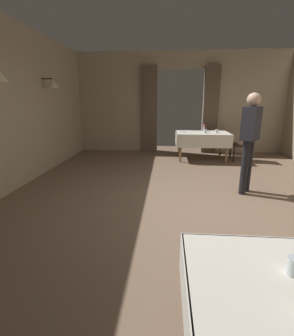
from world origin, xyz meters
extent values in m
plane|color=#7A604C|center=(0.00, 0.00, 0.00)|extent=(10.08, 10.08, 0.00)
cylinder|color=black|center=(-3.02, 1.80, 2.05)|extent=(0.24, 0.02, 0.02)
cone|color=beige|center=(-2.90, 1.80, 1.95)|extent=(0.26, 0.26, 0.18)
cube|color=tan|center=(-1.95, 4.20, 1.50)|extent=(2.50, 0.12, 3.00)
cube|color=tan|center=(1.95, 4.20, 1.50)|extent=(2.50, 0.12, 3.00)
cube|color=tan|center=(0.00, 4.20, 2.75)|extent=(1.40, 0.12, 0.50)
cube|color=brown|center=(-0.92, 4.06, 1.29)|extent=(0.44, 0.14, 2.57)
cube|color=brown|center=(0.92, 4.06, 1.29)|extent=(0.44, 0.14, 2.57)
cylinder|color=olive|center=(-0.15, -2.34, 0.35)|extent=(0.06, 0.06, 0.71)
cube|color=silver|center=(-0.26, -2.73, 0.62)|extent=(0.02, 1.00, 0.25)
cylinder|color=olive|center=(-0.01, 2.72, 0.35)|extent=(0.06, 0.06, 0.71)
cylinder|color=olive|center=(1.18, 2.72, 0.35)|extent=(0.06, 0.06, 0.71)
cylinder|color=olive|center=(-0.01, 3.50, 0.35)|extent=(0.06, 0.06, 0.71)
cylinder|color=olive|center=(1.18, 3.50, 0.35)|extent=(0.06, 0.06, 0.71)
cube|color=olive|center=(0.58, 3.11, 0.72)|extent=(1.35, 0.94, 0.03)
cube|color=silver|center=(0.58, 3.11, 0.74)|extent=(1.41, 1.00, 0.01)
cube|color=silver|center=(0.58, 2.61, 0.58)|extent=(1.41, 0.02, 0.34)
cube|color=silver|center=(0.58, 3.61, 0.58)|extent=(1.41, 0.02, 0.34)
cube|color=silver|center=(-0.12, 3.11, 0.58)|extent=(0.02, 1.00, 0.34)
cube|color=silver|center=(1.29, 3.11, 0.58)|extent=(0.02, 1.00, 0.34)
cylinder|color=black|center=(1.41, 2.85, 0.21)|extent=(0.04, 0.04, 0.42)
cylinder|color=black|center=(1.41, 3.23, 0.21)|extent=(0.04, 0.04, 0.42)
cylinder|color=black|center=(1.79, 2.85, 0.21)|extent=(0.04, 0.04, 0.42)
cylinder|color=black|center=(1.79, 3.23, 0.21)|extent=(0.04, 0.04, 0.42)
cube|color=black|center=(1.60, 3.04, 0.43)|extent=(0.44, 0.44, 0.06)
cube|color=black|center=(1.80, 3.04, 0.69)|extent=(0.05, 0.42, 0.48)
cylinder|color=silver|center=(0.28, -2.59, 0.80)|extent=(0.07, 0.07, 0.09)
cylinder|color=silver|center=(0.65, 3.33, 0.82)|extent=(0.06, 0.06, 0.14)
sphere|color=#D84C8C|center=(0.65, 3.33, 0.92)|extent=(0.07, 0.07, 0.07)
cylinder|color=white|center=(0.04, 3.15, 0.76)|extent=(0.22, 0.22, 0.01)
cylinder|color=silver|center=(0.94, 3.02, 0.80)|extent=(0.08, 0.08, 0.10)
cylinder|color=silver|center=(0.63, 2.93, 0.80)|extent=(0.08, 0.08, 0.11)
cylinder|color=black|center=(1.07, 0.65, 0.47)|extent=(0.12, 0.12, 0.95)
cylinder|color=black|center=(0.97, 0.50, 0.47)|extent=(0.12, 0.12, 0.95)
cube|color=#26262D|center=(1.02, 0.57, 1.23)|extent=(0.39, 0.42, 0.55)
sphere|color=tan|center=(1.02, 0.57, 1.61)|extent=(0.22, 0.22, 0.22)
camera|label=1|loc=(-0.38, -3.71, 1.61)|focal=26.34mm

